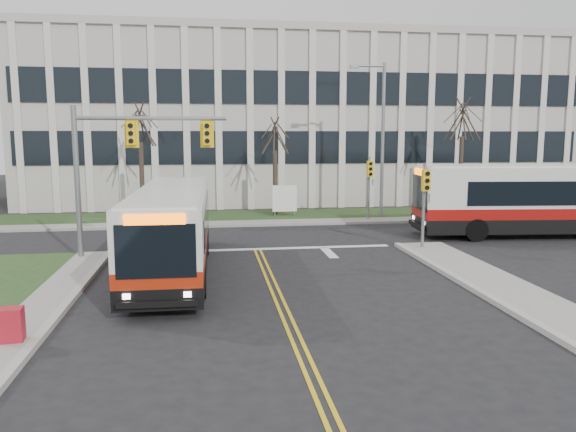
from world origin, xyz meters
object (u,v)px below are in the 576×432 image
at_px(streetlight, 380,132).
at_px(bus_cross, 549,201).
at_px(bus_main, 172,231).
at_px(directory_sign, 285,199).
at_px(newspaper_box_red, 13,327).

relative_size(streetlight, bus_cross, 0.70).
xyz_separation_m(streetlight, bus_main, (-11.47, -11.66, -3.67)).
height_order(directory_sign, bus_main, bus_main).
distance_m(streetlight, bus_main, 16.76).
bearing_deg(directory_sign, newspaper_box_red, -114.92).
distance_m(directory_sign, bus_main, 14.26).
bearing_deg(bus_main, streetlight, 46.26).
xyz_separation_m(directory_sign, bus_cross, (12.26, -8.00, 0.58)).
bearing_deg(streetlight, bus_cross, -44.86).
height_order(directory_sign, newspaper_box_red, directory_sign).
height_order(streetlight, bus_cross, streetlight).
bearing_deg(bus_cross, bus_main, -69.57).
bearing_deg(newspaper_box_red, streetlight, 46.45).
relative_size(bus_cross, newspaper_box_red, 13.81).
height_order(directory_sign, bus_cross, bus_cross).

